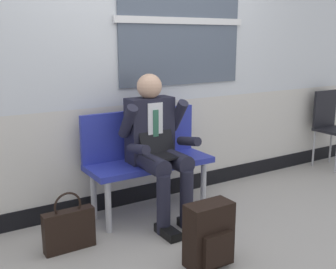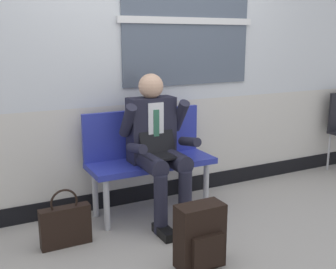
% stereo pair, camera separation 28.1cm
% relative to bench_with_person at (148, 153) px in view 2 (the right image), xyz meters
% --- Properties ---
extents(ground_plane, '(18.00, 18.00, 0.00)m').
position_rel_bench_with_person_xyz_m(ground_plane, '(0.12, -0.45, -0.53)').
color(ground_plane, '#9E9991').
extents(station_wall, '(6.93, 0.17, 2.75)m').
position_rel_bench_with_person_xyz_m(station_wall, '(0.12, 0.28, 0.83)').
color(station_wall, silver).
rests_on(station_wall, ground).
extents(bench_with_person, '(1.10, 0.42, 0.90)m').
position_rel_bench_with_person_xyz_m(bench_with_person, '(0.00, 0.00, 0.00)').
color(bench_with_person, '#28339E').
rests_on(bench_with_person, ground).
extents(person_seated, '(0.57, 0.70, 1.23)m').
position_rel_bench_with_person_xyz_m(person_seated, '(0.00, -0.20, 0.13)').
color(person_seated, '#1E1E2D').
rests_on(person_seated, ground).
extents(backpack, '(0.32, 0.21, 0.45)m').
position_rel_bench_with_person_xyz_m(backpack, '(-0.09, -1.04, -0.31)').
color(backpack, black).
rests_on(backpack, ground).
extents(handbag, '(0.37, 0.09, 0.45)m').
position_rel_bench_with_person_xyz_m(handbag, '(-0.83, -0.33, -0.37)').
color(handbag, black).
rests_on(handbag, ground).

